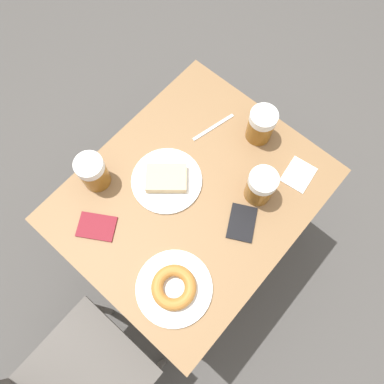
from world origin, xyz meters
The scene contains 11 objects.
ground_plane centered at (0.00, 0.00, 0.00)m, with size 8.00×8.00×0.00m, color #474442.
table centered at (0.00, 0.00, 0.64)m, with size 0.74×0.89×0.70m.
plate_with_cake centered at (0.10, 0.02, 0.72)m, with size 0.25×0.25×0.04m.
plate_with_donut centered at (-0.17, 0.28, 0.72)m, with size 0.25×0.25×0.05m.
beer_mug_left centered at (0.29, 0.18, 0.77)m, with size 0.10×0.10×0.14m.
beer_mug_center centered at (-0.03, -0.34, 0.77)m, with size 0.10×0.10×0.14m.
beer_mug_right centered at (-0.17, -0.15, 0.77)m, with size 0.10×0.10×0.14m.
napkin_folded centered at (-0.24, -0.31, 0.71)m, with size 0.11×0.12×0.00m.
fork centered at (0.12, -0.25, 0.71)m, with size 0.06×0.18×0.00m.
passport_near_edge centered at (0.16, 0.30, 0.71)m, with size 0.15×0.14×0.01m.
passport_far_edge centered at (-0.20, -0.03, 0.71)m, with size 0.14×0.15×0.01m.
Camera 1 is at (-0.30, 0.34, 1.93)m, focal length 35.00 mm.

